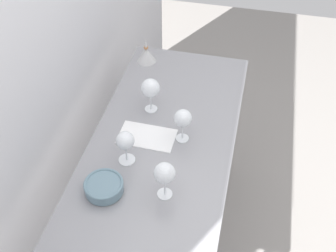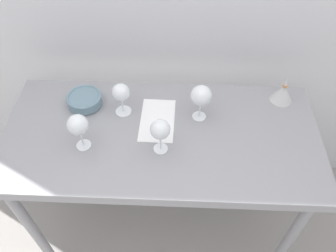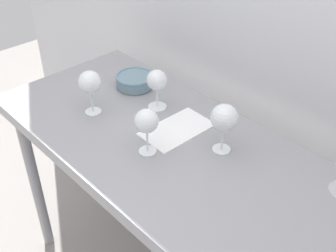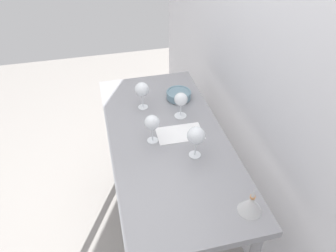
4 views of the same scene
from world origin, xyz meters
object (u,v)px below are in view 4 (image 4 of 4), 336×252
wine_glass_far_right (196,136)px  tasting_sheet_upper (180,133)px  wine_glass_far_left (181,100)px  wine_glass_near_left (142,90)px  tasting_bowl (179,95)px  decanter_funnel (251,204)px  wine_glass_near_center (152,123)px

wine_glass_far_right → tasting_sheet_upper: (-0.19, -0.03, -0.13)m
wine_glass_far_right → wine_glass_far_left: 0.35m
wine_glass_near_left → tasting_bowl: size_ratio=1.09×
wine_glass_far_right → decanter_funnel: size_ratio=1.31×
wine_glass_far_right → wine_glass_near_center: bearing=-130.7°
wine_glass_far_left → wine_glass_near_center: wine_glass_near_center is taller
wine_glass_near_center → tasting_sheet_upper: (-0.02, 0.16, -0.12)m
tasting_sheet_upper → decanter_funnel: (0.58, 0.16, 0.04)m
wine_glass_near_center → wine_glass_near_left: 0.33m
wine_glass_far_right → tasting_bowl: wine_glass_far_right is taller
wine_glass_far_right → tasting_sheet_upper: size_ratio=0.69×
wine_glass_far_left → tasting_bowl: bearing=168.2°
wine_glass_far_left → wine_glass_near_center: bearing=-48.7°
wine_glass_near_left → wine_glass_far_left: bearing=55.0°
wine_glass_far_left → decanter_funnel: 0.76m
tasting_bowl → wine_glass_far_right: bearing=-6.0°
wine_glass_near_left → tasting_sheet_upper: 0.37m
wine_glass_far_left → wine_glass_near_left: size_ratio=0.92×
wine_glass_near_center → tasting_sheet_upper: 0.20m
tasting_sheet_upper → decanter_funnel: bearing=16.5°
wine_glass_far_left → tasting_sheet_upper: 0.20m
wine_glass_near_center → tasting_sheet_upper: wine_glass_near_center is taller
wine_glass_far_right → wine_glass_near_center: (-0.17, -0.19, -0.01)m
wine_glass_far_right → decanter_funnel: bearing=18.3°
wine_glass_far_right → wine_glass_far_left: (-0.35, 0.02, -0.01)m
wine_glass_far_right → wine_glass_near_center: wine_glass_far_right is taller
wine_glass_near_center → tasting_bowl: 0.46m
decanter_funnel → tasting_sheet_upper: bearing=-164.7°
wine_glass_far_right → tasting_sheet_upper: bearing=-171.1°
wine_glass_near_center → wine_glass_near_left: bearing=179.1°
wine_glass_near_center → tasting_bowl: bearing=146.1°
wine_glass_near_left → wine_glass_near_center: bearing=-0.9°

